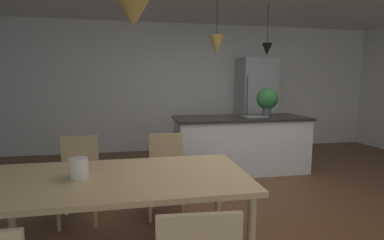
{
  "coord_description": "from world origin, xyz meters",
  "views": [
    {
      "loc": [
        -1.27,
        -2.74,
        1.43
      ],
      "look_at": [
        -0.7,
        0.35,
        1.02
      ],
      "focal_mm": 25.91,
      "sensor_mm": 36.0,
      "label": 1
    }
  ],
  "objects_px": {
    "chair_far_left": "(79,176)",
    "kitchen_island": "(240,143)",
    "chair_far_right": "(166,171)",
    "refrigerator": "(255,105)",
    "dining_table": "(116,184)",
    "potted_plant_on_island": "(267,99)",
    "vase_on_dining_table": "(79,168)"
  },
  "relations": [
    {
      "from": "vase_on_dining_table",
      "to": "refrigerator",
      "type": "bearing_deg",
      "value": 50.21
    },
    {
      "from": "refrigerator",
      "to": "dining_table",
      "type": "bearing_deg",
      "value": -126.93
    },
    {
      "from": "chair_far_left",
      "to": "chair_far_right",
      "type": "bearing_deg",
      "value": -0.01
    },
    {
      "from": "potted_plant_on_island",
      "to": "vase_on_dining_table",
      "type": "height_order",
      "value": "potted_plant_on_island"
    },
    {
      "from": "dining_table",
      "to": "chair_far_left",
      "type": "distance_m",
      "value": 1.0
    },
    {
      "from": "dining_table",
      "to": "chair_far_right",
      "type": "distance_m",
      "value": 1.0
    },
    {
      "from": "chair_far_left",
      "to": "vase_on_dining_table",
      "type": "distance_m",
      "value": 0.93
    },
    {
      "from": "dining_table",
      "to": "potted_plant_on_island",
      "type": "height_order",
      "value": "potted_plant_on_island"
    },
    {
      "from": "refrigerator",
      "to": "potted_plant_on_island",
      "type": "relative_size",
      "value": 4.21
    },
    {
      "from": "dining_table",
      "to": "potted_plant_on_island",
      "type": "distance_m",
      "value": 3.15
    },
    {
      "from": "chair_far_left",
      "to": "potted_plant_on_island",
      "type": "distance_m",
      "value": 3.07
    },
    {
      "from": "dining_table",
      "to": "vase_on_dining_table",
      "type": "relative_size",
      "value": 13.44
    },
    {
      "from": "dining_table",
      "to": "refrigerator",
      "type": "relative_size",
      "value": 1.02
    },
    {
      "from": "dining_table",
      "to": "chair_far_left",
      "type": "height_order",
      "value": "chair_far_left"
    },
    {
      "from": "chair_far_right",
      "to": "vase_on_dining_table",
      "type": "bearing_deg",
      "value": -130.56
    },
    {
      "from": "chair_far_right",
      "to": "chair_far_left",
      "type": "height_order",
      "value": "same"
    },
    {
      "from": "kitchen_island",
      "to": "refrigerator",
      "type": "height_order",
      "value": "refrigerator"
    },
    {
      "from": "chair_far_right",
      "to": "potted_plant_on_island",
      "type": "relative_size",
      "value": 1.85
    },
    {
      "from": "refrigerator",
      "to": "vase_on_dining_table",
      "type": "bearing_deg",
      "value": -129.79
    },
    {
      "from": "refrigerator",
      "to": "potted_plant_on_island",
      "type": "height_order",
      "value": "refrigerator"
    },
    {
      "from": "chair_far_left",
      "to": "kitchen_island",
      "type": "xyz_separation_m",
      "value": [
        2.25,
        1.28,
        -0.01
      ]
    },
    {
      "from": "kitchen_island",
      "to": "chair_far_right",
      "type": "bearing_deg",
      "value": -136.12
    },
    {
      "from": "chair_far_right",
      "to": "refrigerator",
      "type": "xyz_separation_m",
      "value": [
        2.17,
        2.62,
        0.51
      ]
    },
    {
      "from": "kitchen_island",
      "to": "vase_on_dining_table",
      "type": "height_order",
      "value": "kitchen_island"
    },
    {
      "from": "dining_table",
      "to": "vase_on_dining_table",
      "type": "height_order",
      "value": "vase_on_dining_table"
    },
    {
      "from": "chair_far_right",
      "to": "vase_on_dining_table",
      "type": "distance_m",
      "value": 1.17
    },
    {
      "from": "potted_plant_on_island",
      "to": "kitchen_island",
      "type": "bearing_deg",
      "value": 180.0
    },
    {
      "from": "chair_far_right",
      "to": "chair_far_left",
      "type": "bearing_deg",
      "value": 179.99
    },
    {
      "from": "chair_far_left",
      "to": "kitchen_island",
      "type": "relative_size",
      "value": 0.4
    },
    {
      "from": "dining_table",
      "to": "chair_far_right",
      "type": "relative_size",
      "value": 2.32
    },
    {
      "from": "potted_plant_on_island",
      "to": "vase_on_dining_table",
      "type": "distance_m",
      "value": 3.32
    },
    {
      "from": "potted_plant_on_island",
      "to": "vase_on_dining_table",
      "type": "xyz_separation_m",
      "value": [
        -2.51,
        -2.13,
        -0.37
      ]
    }
  ]
}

